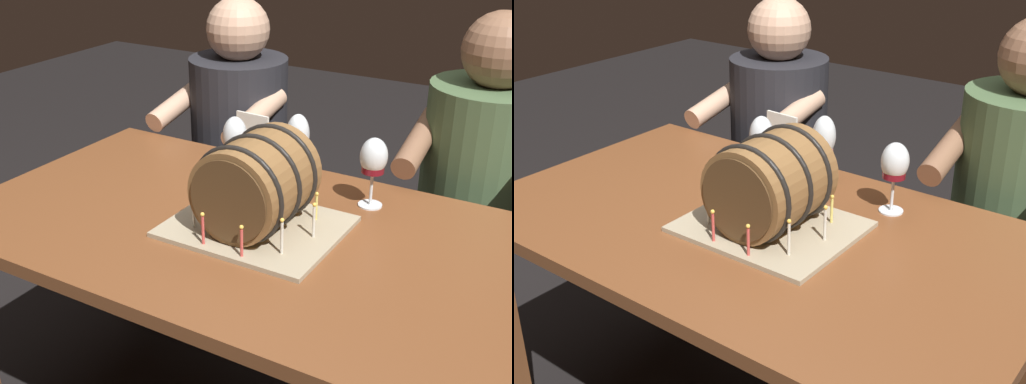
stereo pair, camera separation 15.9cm
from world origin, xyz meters
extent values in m
cube|color=brown|center=(0.00, 0.00, 0.70)|extent=(1.42, 0.83, 0.03)
cube|color=brown|center=(-0.65, 0.36, 0.34)|extent=(0.07, 0.07, 0.69)
cube|color=tan|center=(0.05, 0.00, 0.73)|extent=(0.41, 0.34, 0.01)
cylinder|color=brown|center=(0.05, 0.00, 0.85)|extent=(0.23, 0.25, 0.23)
cylinder|color=#4F371E|center=(0.05, -0.13, 0.85)|extent=(0.20, 0.00, 0.20)
cylinder|color=#4F371E|center=(0.05, 0.12, 0.85)|extent=(0.20, 0.00, 0.20)
torus|color=black|center=(0.05, -0.09, 0.85)|extent=(0.24, 0.01, 0.24)
torus|color=black|center=(0.05, 0.00, 0.85)|extent=(0.24, 0.01, 0.24)
torus|color=black|center=(0.05, 0.08, 0.85)|extent=(0.24, 0.01, 0.24)
cylinder|color=silver|center=(0.19, 0.01, 0.77)|extent=(0.01, 0.01, 0.08)
sphere|color=#F9C64C|center=(0.19, 0.01, 0.82)|extent=(0.01, 0.01, 0.01)
cylinder|color=#EAD666|center=(0.16, 0.10, 0.77)|extent=(0.01, 0.01, 0.06)
sphere|color=#F9C64C|center=(0.16, 0.10, 0.80)|extent=(0.01, 0.01, 0.01)
cylinder|color=#EAD666|center=(0.08, 0.15, 0.77)|extent=(0.01, 0.01, 0.07)
sphere|color=#F9C64C|center=(0.08, 0.15, 0.81)|extent=(0.01, 0.01, 0.01)
cylinder|color=silver|center=(-0.01, 0.14, 0.77)|extent=(0.01, 0.01, 0.07)
sphere|color=#F9C64C|center=(-0.01, 0.14, 0.81)|extent=(0.01, 0.01, 0.01)
cylinder|color=#D64C47|center=(-0.07, 0.09, 0.76)|extent=(0.01, 0.01, 0.06)
sphere|color=#F9C64C|center=(-0.07, 0.09, 0.80)|extent=(0.01, 0.01, 0.01)
cylinder|color=silver|center=(-0.10, 0.00, 0.77)|extent=(0.01, 0.01, 0.08)
sphere|color=#F9C64C|center=(-0.10, 0.00, 0.82)|extent=(0.01, 0.01, 0.01)
cylinder|color=silver|center=(-0.08, -0.09, 0.77)|extent=(0.01, 0.01, 0.07)
sphere|color=#F9C64C|center=(-0.08, -0.09, 0.81)|extent=(0.01, 0.01, 0.01)
cylinder|color=#D64C47|center=(-0.01, -0.15, 0.77)|extent=(0.01, 0.01, 0.07)
sphere|color=#F9C64C|center=(-0.01, -0.15, 0.81)|extent=(0.01, 0.01, 0.01)
cylinder|color=#D64C47|center=(0.10, -0.15, 0.77)|extent=(0.01, 0.01, 0.07)
sphere|color=#F9C64C|center=(0.10, -0.15, 0.81)|extent=(0.01, 0.01, 0.01)
cylinder|color=silver|center=(0.17, -0.09, 0.77)|extent=(0.01, 0.01, 0.08)
sphere|color=#F9C64C|center=(0.17, -0.09, 0.82)|extent=(0.01, 0.01, 0.01)
cylinder|color=white|center=(-0.16, 0.24, 0.72)|extent=(0.07, 0.07, 0.00)
cylinder|color=white|center=(-0.16, 0.24, 0.76)|extent=(0.01, 0.01, 0.07)
ellipsoid|color=white|center=(-0.16, 0.24, 0.85)|extent=(0.07, 0.07, 0.11)
cylinder|color=white|center=(0.24, 0.26, 0.72)|extent=(0.06, 0.06, 0.00)
cylinder|color=white|center=(0.24, 0.26, 0.77)|extent=(0.01, 0.01, 0.09)
ellipsoid|color=white|center=(0.24, 0.26, 0.86)|extent=(0.07, 0.07, 0.10)
cylinder|color=maroon|center=(0.24, 0.26, 0.84)|extent=(0.06, 0.06, 0.04)
cylinder|color=white|center=(-0.01, 0.32, 0.72)|extent=(0.07, 0.07, 0.00)
cylinder|color=white|center=(-0.01, 0.32, 0.76)|extent=(0.01, 0.01, 0.07)
ellipsoid|color=white|center=(-0.01, 0.32, 0.86)|extent=(0.07, 0.07, 0.12)
cylinder|color=pink|center=(-0.01, 0.32, 0.82)|extent=(0.05, 0.05, 0.04)
cube|color=silver|center=(-0.17, 0.34, 0.80)|extent=(0.11, 0.02, 0.16)
cube|color=black|center=(-0.43, 0.69, 0.23)|extent=(0.34, 0.32, 0.45)
cylinder|color=#232328|center=(-0.43, 0.69, 0.70)|extent=(0.36, 0.36, 0.49)
sphere|color=tan|center=(-0.43, 0.69, 1.04)|extent=(0.22, 0.22, 0.22)
cylinder|color=tan|center=(-0.28, 0.55, 0.79)|extent=(0.08, 0.31, 0.14)
cylinder|color=tan|center=(-0.59, 0.56, 0.79)|extent=(0.08, 0.31, 0.14)
cube|color=#2A3A24|center=(0.43, 0.69, 0.23)|extent=(0.34, 0.32, 0.45)
cylinder|color=#47603D|center=(0.43, 0.69, 0.71)|extent=(0.38, 0.38, 0.52)
cylinder|color=brown|center=(0.27, 0.55, 0.82)|extent=(0.08, 0.31, 0.14)
camera|label=1|loc=(0.78, -1.25, 1.49)|focal=46.91mm
camera|label=2|loc=(0.91, -1.16, 1.49)|focal=46.91mm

